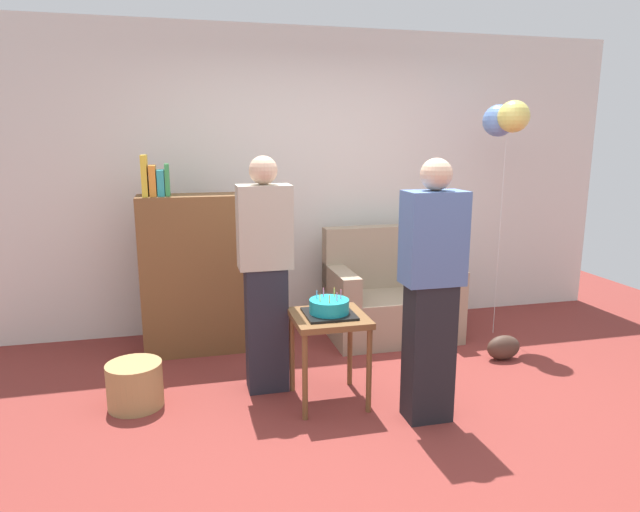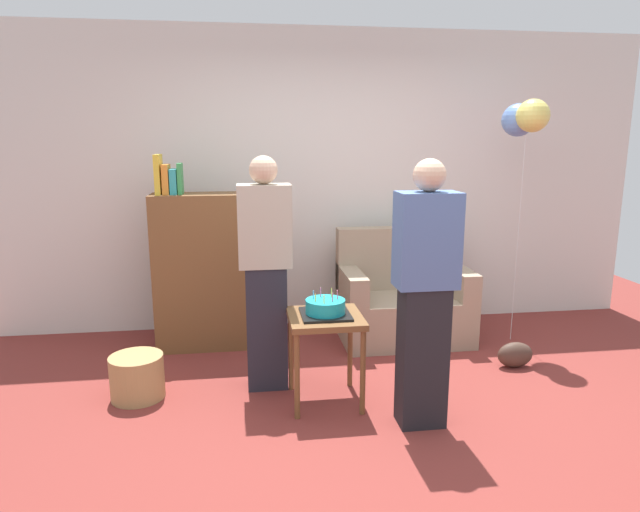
{
  "view_description": "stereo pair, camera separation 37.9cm",
  "coord_description": "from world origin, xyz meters",
  "px_view_note": "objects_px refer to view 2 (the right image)",
  "views": [
    {
      "loc": [
        -1.14,
        -2.99,
        1.74
      ],
      "look_at": [
        -0.25,
        0.61,
        0.95
      ],
      "focal_mm": 31.1,
      "sensor_mm": 36.0,
      "label": 1
    },
    {
      "loc": [
        -0.77,
        -3.06,
        1.74
      ],
      "look_at": [
        -0.25,
        0.61,
        0.95
      ],
      "focal_mm": 31.1,
      "sensor_mm": 36.0,
      "label": 2
    }
  ],
  "objects_px": {
    "birthday_cake": "(325,308)",
    "bookshelf": "(203,269)",
    "handbag": "(515,355)",
    "couch": "(402,300)",
    "person_blowing_candles": "(266,273)",
    "wicker_basket": "(137,377)",
    "side_table": "(325,329)",
    "person_holding_cake": "(425,294)",
    "balloon_bunch": "(525,118)"
  },
  "relations": [
    {
      "from": "balloon_bunch",
      "to": "wicker_basket",
      "type": "bearing_deg",
      "value": -166.94
    },
    {
      "from": "person_holding_cake",
      "to": "handbag",
      "type": "height_order",
      "value": "person_holding_cake"
    },
    {
      "from": "birthday_cake",
      "to": "person_blowing_candles",
      "type": "xyz_separation_m",
      "value": [
        -0.37,
        0.29,
        0.18
      ]
    },
    {
      "from": "bookshelf",
      "to": "side_table",
      "type": "xyz_separation_m",
      "value": [
        0.86,
        -1.16,
        -0.16
      ]
    },
    {
      "from": "birthday_cake",
      "to": "couch",
      "type": "bearing_deg",
      "value": 52.65
    },
    {
      "from": "person_holding_cake",
      "to": "balloon_bunch",
      "type": "distance_m",
      "value": 2.1
    },
    {
      "from": "person_blowing_candles",
      "to": "handbag",
      "type": "xyz_separation_m",
      "value": [
        1.91,
        0.06,
        -0.73
      ]
    },
    {
      "from": "couch",
      "to": "birthday_cake",
      "type": "bearing_deg",
      "value": -127.35
    },
    {
      "from": "couch",
      "to": "birthday_cake",
      "type": "relative_size",
      "value": 3.44
    },
    {
      "from": "bookshelf",
      "to": "wicker_basket",
      "type": "relative_size",
      "value": 4.49
    },
    {
      "from": "bookshelf",
      "to": "balloon_bunch",
      "type": "relative_size",
      "value": 0.79
    },
    {
      "from": "bookshelf",
      "to": "couch",
      "type": "bearing_deg",
      "value": -1.3
    },
    {
      "from": "person_holding_cake",
      "to": "wicker_basket",
      "type": "distance_m",
      "value": 2.02
    },
    {
      "from": "couch",
      "to": "handbag",
      "type": "bearing_deg",
      "value": -48.25
    },
    {
      "from": "balloon_bunch",
      "to": "handbag",
      "type": "bearing_deg",
      "value": -112.68
    },
    {
      "from": "side_table",
      "to": "person_holding_cake",
      "type": "bearing_deg",
      "value": -34.47
    },
    {
      "from": "side_table",
      "to": "person_holding_cake",
      "type": "xyz_separation_m",
      "value": [
        0.54,
        -0.37,
        0.32
      ]
    },
    {
      "from": "couch",
      "to": "person_blowing_candles",
      "type": "distance_m",
      "value": 1.56
    },
    {
      "from": "wicker_basket",
      "to": "balloon_bunch",
      "type": "distance_m",
      "value": 3.58
    },
    {
      "from": "bookshelf",
      "to": "person_blowing_candles",
      "type": "distance_m",
      "value": 1.01
    },
    {
      "from": "wicker_basket",
      "to": "balloon_bunch",
      "type": "relative_size",
      "value": 0.18
    },
    {
      "from": "couch",
      "to": "person_holding_cake",
      "type": "relative_size",
      "value": 0.67
    },
    {
      "from": "person_blowing_candles",
      "to": "wicker_basket",
      "type": "height_order",
      "value": "person_blowing_candles"
    },
    {
      "from": "birthday_cake",
      "to": "balloon_bunch",
      "type": "xyz_separation_m",
      "value": [
        1.78,
        0.94,
        1.24
      ]
    },
    {
      "from": "couch",
      "to": "side_table",
      "type": "relative_size",
      "value": 1.82
    },
    {
      "from": "balloon_bunch",
      "to": "couch",
      "type": "bearing_deg",
      "value": 168.66
    },
    {
      "from": "couch",
      "to": "person_blowing_candles",
      "type": "relative_size",
      "value": 0.67
    },
    {
      "from": "birthday_cake",
      "to": "handbag",
      "type": "distance_m",
      "value": 1.68
    },
    {
      "from": "birthday_cake",
      "to": "bookshelf",
      "type": "bearing_deg",
      "value": 126.48
    },
    {
      "from": "bookshelf",
      "to": "birthday_cake",
      "type": "height_order",
      "value": "bookshelf"
    },
    {
      "from": "bookshelf",
      "to": "wicker_basket",
      "type": "bearing_deg",
      "value": -113.37
    },
    {
      "from": "birthday_cake",
      "to": "person_holding_cake",
      "type": "height_order",
      "value": "person_holding_cake"
    },
    {
      "from": "handbag",
      "to": "person_blowing_candles",
      "type": "bearing_deg",
      "value": -178.12
    },
    {
      "from": "birthday_cake",
      "to": "handbag",
      "type": "height_order",
      "value": "birthday_cake"
    },
    {
      "from": "birthday_cake",
      "to": "person_blowing_candles",
      "type": "distance_m",
      "value": 0.51
    },
    {
      "from": "handbag",
      "to": "bookshelf",
      "type": "bearing_deg",
      "value": 161.45
    },
    {
      "from": "couch",
      "to": "person_holding_cake",
      "type": "height_order",
      "value": "person_holding_cake"
    },
    {
      "from": "bookshelf",
      "to": "birthday_cake",
      "type": "relative_size",
      "value": 5.05
    },
    {
      "from": "balloon_bunch",
      "to": "person_blowing_candles",
      "type": "bearing_deg",
      "value": -163.39
    },
    {
      "from": "birthday_cake",
      "to": "handbag",
      "type": "bearing_deg",
      "value": 13.03
    },
    {
      "from": "bookshelf",
      "to": "handbag",
      "type": "relative_size",
      "value": 5.77
    },
    {
      "from": "side_table",
      "to": "birthday_cake",
      "type": "height_order",
      "value": "birthday_cake"
    },
    {
      "from": "person_holding_cake",
      "to": "wicker_basket",
      "type": "height_order",
      "value": "person_holding_cake"
    },
    {
      "from": "bookshelf",
      "to": "balloon_bunch",
      "type": "xyz_separation_m",
      "value": [
        2.64,
        -0.22,
        1.23
      ]
    },
    {
      "from": "bookshelf",
      "to": "person_holding_cake",
      "type": "xyz_separation_m",
      "value": [
        1.4,
        -1.53,
        0.16
      ]
    },
    {
      "from": "side_table",
      "to": "wicker_basket",
      "type": "height_order",
      "value": "side_table"
    },
    {
      "from": "couch",
      "to": "handbag",
      "type": "height_order",
      "value": "couch"
    },
    {
      "from": "birthday_cake",
      "to": "wicker_basket",
      "type": "distance_m",
      "value": 1.38
    },
    {
      "from": "side_table",
      "to": "handbag",
      "type": "distance_m",
      "value": 1.63
    },
    {
      "from": "couch",
      "to": "birthday_cake",
      "type": "distance_m",
      "value": 1.45
    }
  ]
}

